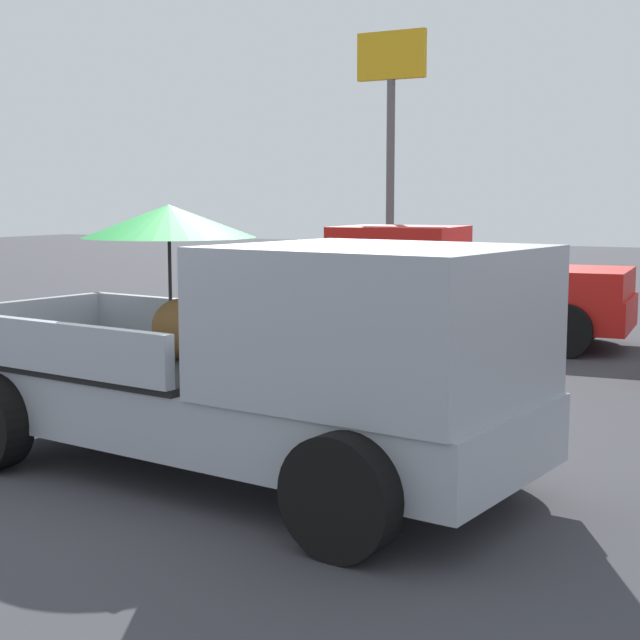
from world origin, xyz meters
The scene contains 4 objects.
ground_plane centered at (0.00, 0.00, 0.00)m, with size 80.00×80.00×0.00m, color #38383D.
pickup_truck_main centered at (0.43, -0.03, 0.99)m, with size 5.22×2.68×2.18m.
pickup_truck_red centered at (-1.02, 7.91, 0.87)m, with size 4.95×2.52×1.80m.
motel_sign centered at (-3.52, 10.72, 3.78)m, with size 1.40×0.16×5.40m.
Camera 1 is at (4.29, -6.23, 2.22)m, focal length 53.57 mm.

